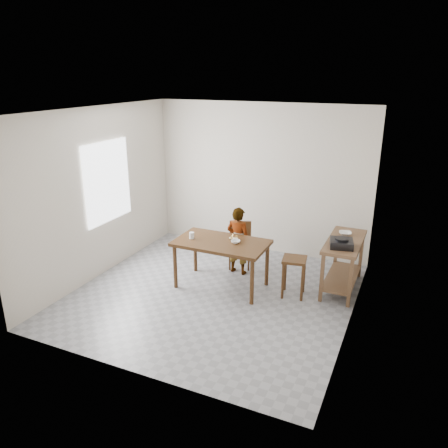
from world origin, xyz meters
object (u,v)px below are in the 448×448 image
at_px(prep_counter, 343,264).
at_px(stool, 294,277).
at_px(dining_table, 221,264).
at_px(child, 238,241).
at_px(dining_chair, 240,246).

distance_m(prep_counter, stool, 0.82).
distance_m(dining_table, child, 0.60).
bearing_deg(dining_chair, child, -93.77).
xyz_separation_m(dining_chair, stool, (1.12, -0.63, -0.08)).
distance_m(prep_counter, child, 1.69).
bearing_deg(prep_counter, stool, -139.44).
bearing_deg(stool, dining_chair, 150.73).
bearing_deg(stool, prep_counter, 40.56).
xyz_separation_m(dining_table, child, (0.05, 0.57, 0.19)).
bearing_deg(dining_table, prep_counter, 22.15).
bearing_deg(dining_chair, dining_table, -108.05).
xyz_separation_m(prep_counter, dining_chair, (-1.74, 0.10, -0.02)).
xyz_separation_m(dining_table, dining_chair, (-0.02, 0.80, 0.01)).
height_order(child, stool, child).
relative_size(child, dining_chair, 1.48).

